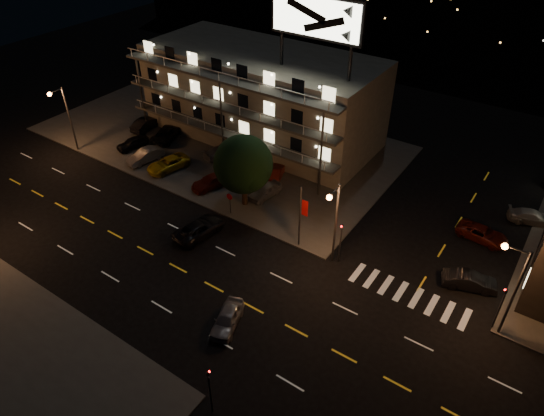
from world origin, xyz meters
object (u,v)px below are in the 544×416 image
Objects in this scene: lot_car_7 at (221,151)px; side_car_0 at (470,281)px; lot_car_4 at (265,191)px; road_car_west at (199,228)px; tree at (243,166)px; lot_car_2 at (168,164)px; road_car_east at (227,318)px.

side_car_0 is (30.06, -4.94, -0.07)m from lot_car_7.
lot_car_7 is 30.46m from side_car_0.
lot_car_4 is 0.78× the size of road_car_west.
tree is 11.62m from lot_car_2.
road_car_west is (-0.60, -6.14, -3.90)m from tree.
lot_car_2 is 1.20× the size of road_car_east.
road_car_west is at bearing -93.20° from lot_car_4.
lot_car_7 is 0.85× the size of road_car_west.
lot_car_4 is 16.95m from road_car_east.
tree is at bearing 157.56° from lot_car_7.
road_car_west is (-8.87, 6.99, 0.02)m from road_car_east.
road_car_west is (7.33, -12.16, -0.07)m from lot_car_7.
tree reaches higher than road_car_west.
side_car_0 is at bearing 27.34° from road_car_east.
lot_car_2 is 23.56m from road_car_east.
road_car_west is at bearing -95.60° from tree.
lot_car_2 is at bearing 76.01° from lot_car_7.
tree is 1.46× the size of road_car_west.
lot_car_7 is at bearing -51.04° from road_car_west.
lot_car_4 is (11.98, 1.72, 0.00)m from lot_car_2.
tree is 1.85× the size of road_car_east.
tree is 10.67m from lot_car_7.
tree reaches higher than lot_car_2.
road_car_east is (19.24, -13.60, -0.14)m from lot_car_2.
side_car_0 is at bearing 14.92° from lot_car_2.
road_car_east is (7.26, -15.32, -0.14)m from lot_car_4.
side_car_0 is (33.11, 0.61, -0.11)m from lot_car_2.
lot_car_4 is 21.16m from side_car_0.
lot_car_4 reaches higher than road_car_west.
lot_car_4 is at bearing 65.44° from tree.
side_car_0 is (22.13, 1.08, -3.90)m from tree.
road_car_east is (8.27, -13.13, -3.92)m from tree.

